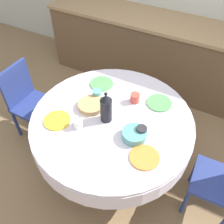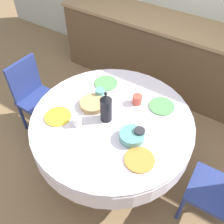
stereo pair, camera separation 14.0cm
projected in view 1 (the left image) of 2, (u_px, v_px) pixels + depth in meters
ground_plane at (112, 164)px, 2.71m from camera, size 12.00×12.00×0.00m
kitchen_counter at (166, 55)px, 3.32m from camera, size 3.24×0.64×0.95m
dining_table at (112, 127)px, 2.26m from camera, size 1.44×1.44×0.75m
chair_right at (28, 99)px, 2.73m from camera, size 0.41×0.41×0.87m
plate_near_left at (57, 120)px, 2.15m from camera, size 0.23×0.23×0.01m
cup_near_left at (78, 123)px, 2.08m from camera, size 0.09×0.09×0.09m
plate_near_right at (145, 157)px, 1.89m from camera, size 0.23×0.23×0.01m
cup_near_right at (141, 131)px, 2.02m from camera, size 0.09×0.09×0.09m
plate_far_left at (102, 84)px, 2.49m from camera, size 0.23×0.23×0.01m
cup_far_left at (97, 94)px, 2.33m from camera, size 0.09×0.09×0.09m
plate_far_right at (159, 103)px, 2.30m from camera, size 0.23×0.23×0.01m
cup_far_right at (135, 98)px, 2.29m from camera, size 0.09×0.09×0.09m
coffee_carafe at (106, 108)px, 2.07m from camera, size 0.10×0.10×0.31m
bread_basket at (91, 105)px, 2.25m from camera, size 0.24×0.24×0.05m
fruit_bowl at (134, 135)px, 2.01m from camera, size 0.20×0.20×0.07m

